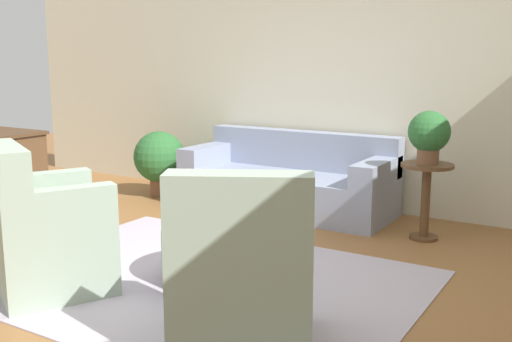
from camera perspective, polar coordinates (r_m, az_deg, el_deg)
The scene contains 10 objects.
ground_plane at distance 4.44m, azimuth -5.45°, elevation -10.51°, with size 16.00×16.00×0.00m, color #996638.
wall_back at distance 6.52m, azimuth 8.93°, elevation 8.81°, with size 9.32×0.12×2.80m.
rug at distance 4.44m, azimuth -5.45°, elevation -10.45°, with size 3.09×2.35×0.01m.
couch at distance 6.38m, azimuth 3.14°, elevation -1.09°, with size 2.23×0.90×0.82m.
armchair_left at distance 4.39m, azimuth -19.56°, elevation -5.72°, with size 1.00×0.99×1.03m.
armchair_right at distance 3.34m, azimuth -1.27°, elevation -10.26°, with size 1.00×0.99×1.03m.
ottoman_table at distance 4.39m, azimuth -3.69°, elevation -7.08°, with size 0.81×0.81×0.39m.
side_table at distance 5.52m, azimuth 15.89°, elevation -1.70°, with size 0.46×0.46×0.69m.
potted_plant_on_side_table at distance 5.44m, azimuth 16.16°, elevation 3.42°, with size 0.37×0.37×0.47m.
potted_plant_floor at distance 7.09m, azimuth -9.19°, elevation 1.20°, with size 0.60×0.60×0.77m.
Camera 1 is at (2.49, -3.30, 1.60)m, focal length 42.00 mm.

